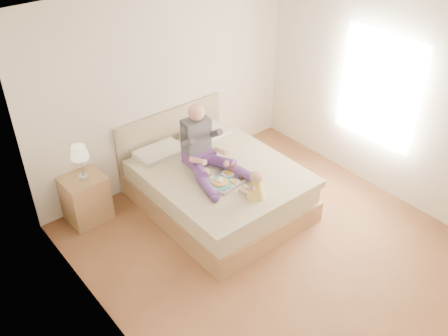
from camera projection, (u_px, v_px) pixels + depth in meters
room at (284, 135)px, 5.17m from camera, size 4.02×4.22×2.71m
bed at (215, 184)px, 6.49m from camera, size 1.70×2.18×1.00m
nightstand at (86, 198)px, 6.26m from camera, size 0.52×0.47×0.61m
lamp at (79, 154)px, 5.89m from camera, size 0.22×0.22×0.46m
adult at (204, 150)px, 6.16m from camera, size 0.71×1.02×0.84m
tray at (225, 179)px, 6.02m from camera, size 0.53×0.44×0.14m
baby at (255, 186)px, 5.71m from camera, size 0.24×0.32×0.36m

